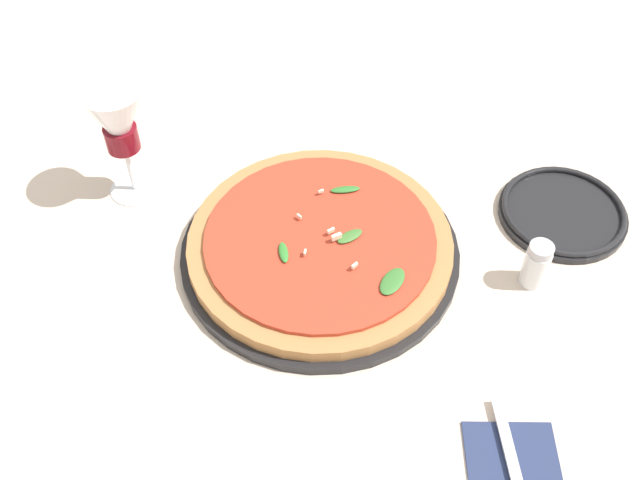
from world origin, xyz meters
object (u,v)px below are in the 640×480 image
at_px(pizza_arugula_main, 320,247).
at_px(shaker_pepper, 536,264).
at_px(side_plate_white, 563,212).
at_px(wine_glass, 119,125).

xyz_separation_m(pizza_arugula_main, shaker_pepper, (-0.03, 0.27, 0.02)).
distance_m(pizza_arugula_main, side_plate_white, 0.34).
relative_size(pizza_arugula_main, wine_glass, 2.10).
height_order(pizza_arugula_main, shaker_pepper, shaker_pepper).
relative_size(wine_glass, shaker_pepper, 2.56).
bearing_deg(side_plate_white, shaker_pepper, -14.95).
bearing_deg(pizza_arugula_main, shaker_pepper, 95.33).
distance_m(side_plate_white, shaker_pepper, 0.13).
xyz_separation_m(side_plate_white, shaker_pepper, (0.12, -0.03, 0.02)).
height_order(wine_glass, shaker_pepper, wine_glass).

